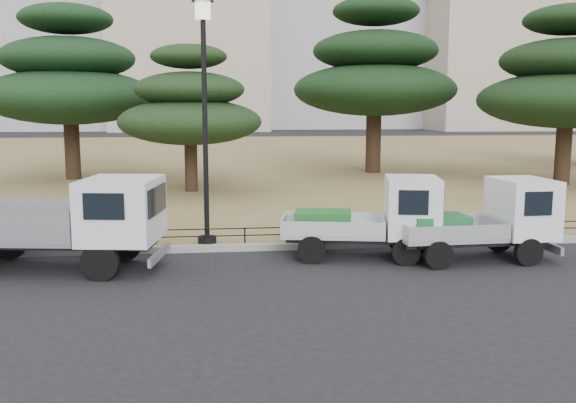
{
  "coord_description": "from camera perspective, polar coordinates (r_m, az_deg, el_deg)",
  "views": [
    {
      "loc": [
        -1.7,
        -12.96,
        3.55
      ],
      "look_at": [
        0.0,
        2.0,
        1.3
      ],
      "focal_mm": 40.0,
      "sensor_mm": 36.0,
      "label": 1
    }
  ],
  "objects": [
    {
      "name": "ground",
      "position": [
        13.54,
        0.96,
        -6.7
      ],
      "size": [
        220.0,
        220.0,
        0.0
      ],
      "primitive_type": "plane",
      "color": "black"
    },
    {
      "name": "lawn",
      "position": [
        43.73,
        -4.25,
        3.93
      ],
      "size": [
        120.0,
        56.0,
        0.15
      ],
      "primitive_type": "cube",
      "color": "olive",
      "rests_on": "ground"
    },
    {
      "name": "curb",
      "position": [
        16.03,
        -0.24,
        -4.0
      ],
      "size": [
        120.0,
        0.25,
        0.16
      ],
      "primitive_type": "cube",
      "color": "gray",
      "rests_on": "ground"
    },
    {
      "name": "truck_large",
      "position": [
        14.68,
        -19.16,
        -1.5
      ],
      "size": [
        4.84,
        2.47,
        2.02
      ],
      "rotation": [
        0.0,
        0.0,
        -0.15
      ],
      "color": "black",
      "rests_on": "ground"
    },
    {
      "name": "truck_kei_front",
      "position": [
        15.16,
        7.61,
        -1.45
      ],
      "size": [
        3.84,
        2.19,
        1.91
      ],
      "rotation": [
        0.0,
        0.0,
        -0.2
      ],
      "color": "black",
      "rests_on": "ground"
    },
    {
      "name": "truck_kei_rear",
      "position": [
        15.51,
        17.17,
        -1.58
      ],
      "size": [
        3.64,
        1.69,
        1.88
      ],
      "rotation": [
        0.0,
        0.0,
        0.04
      ],
      "color": "black",
      "rests_on": "ground"
    },
    {
      "name": "street_lamp",
      "position": [
        15.88,
        -7.47,
        11.08
      ],
      "size": [
        0.55,
        0.55,
        6.11
      ],
      "color": "black",
      "rests_on": "lawn"
    },
    {
      "name": "pipe_fence",
      "position": [
        16.1,
        -0.3,
        -2.64
      ],
      "size": [
        38.0,
        0.04,
        0.4
      ],
      "color": "black",
      "rests_on": "lawn"
    },
    {
      "name": "tarp_pile",
      "position": [
        17.2,
        -23.57,
        -2.41
      ],
      "size": [
        1.62,
        1.44,
        0.89
      ],
      "rotation": [
        0.0,
        0.0,
        -0.42
      ],
      "color": "navy",
      "rests_on": "lawn"
    },
    {
      "name": "pine_west_near",
      "position": [
        31.56,
        -18.9,
        10.22
      ],
      "size": [
        7.97,
        7.97,
        7.97
      ],
      "color": "black",
      "rests_on": "lawn"
    },
    {
      "name": "pine_center_left",
      "position": [
        25.87,
        -8.72,
        8.28
      ],
      "size": [
        5.7,
        5.7,
        5.79
      ],
      "color": "black",
      "rests_on": "lawn"
    },
    {
      "name": "pine_center_right",
      "position": [
        33.24,
        7.71,
        11.31
      ],
      "size": [
        8.25,
        8.25,
        8.75
      ],
      "color": "black",
      "rests_on": "lawn"
    },
    {
      "name": "pine_east_near",
      "position": [
        30.27,
        23.6,
        9.7
      ],
      "size": [
        7.55,
        7.55,
        7.63
      ],
      "color": "black",
      "rests_on": "lawn"
    }
  ]
}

